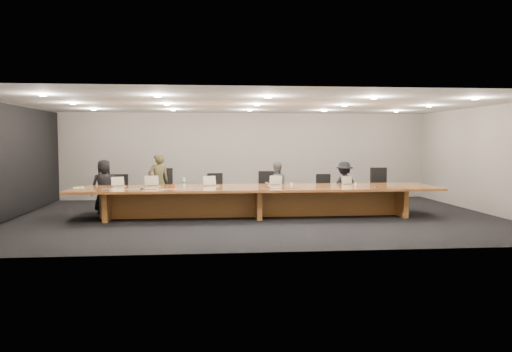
% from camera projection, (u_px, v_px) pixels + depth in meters
% --- Properties ---
extents(ground, '(12.00, 12.00, 0.00)m').
position_uv_depth(ground, '(257.00, 217.00, 12.45)').
color(ground, black).
rests_on(ground, ground).
extents(back_wall, '(12.00, 0.02, 2.80)m').
position_uv_depth(back_wall, '(245.00, 156.00, 16.33)').
color(back_wall, '#B7B0A6').
rests_on(back_wall, ground).
extents(left_wall_panel, '(0.08, 7.84, 2.74)m').
position_uv_depth(left_wall_panel, '(8.00, 163.00, 11.79)').
color(left_wall_panel, black).
rests_on(left_wall_panel, ground).
extents(conference_table, '(9.00, 1.80, 0.75)m').
position_uv_depth(conference_table, '(257.00, 196.00, 12.42)').
color(conference_table, brown).
rests_on(conference_table, ground).
extents(chair_far_left, '(0.58, 0.58, 1.02)m').
position_uv_depth(chair_far_left, '(118.00, 193.00, 13.26)').
color(chair_far_left, black).
rests_on(chair_far_left, ground).
extents(chair_left, '(0.72, 0.72, 1.18)m').
position_uv_depth(chair_left, '(165.00, 190.00, 13.34)').
color(chair_left, black).
rests_on(chair_left, ground).
extents(chair_mid_left, '(0.63, 0.63, 1.03)m').
position_uv_depth(chair_mid_left, '(217.00, 191.00, 13.60)').
color(chair_mid_left, black).
rests_on(chair_mid_left, ground).
extents(chair_mid_right, '(0.62, 0.62, 1.07)m').
position_uv_depth(chair_mid_right, '(266.00, 190.00, 13.76)').
color(chair_mid_right, black).
rests_on(chair_mid_right, ground).
extents(chair_right, '(0.55, 0.55, 0.99)m').
position_uv_depth(chair_right, '(325.00, 191.00, 13.80)').
color(chair_right, black).
rests_on(chair_right, ground).
extents(chair_far_right, '(0.62, 0.62, 1.16)m').
position_uv_depth(chair_far_right, '(382.00, 187.00, 14.10)').
color(chair_far_right, black).
rests_on(chair_far_right, ground).
extents(person_a, '(0.78, 0.61, 1.40)m').
position_uv_depth(person_a, '(104.00, 186.00, 13.17)').
color(person_a, black).
rests_on(person_a, ground).
extents(person_b, '(0.67, 0.55, 1.57)m').
position_uv_depth(person_b, '(159.00, 182.00, 13.30)').
color(person_b, '#39371F').
rests_on(person_b, ground).
extents(person_c, '(0.67, 0.53, 1.33)m').
position_uv_depth(person_c, '(276.00, 186.00, 13.60)').
color(person_c, '#59595B').
rests_on(person_c, ground).
extents(person_d, '(0.91, 0.59, 1.32)m').
position_uv_depth(person_d, '(344.00, 185.00, 13.79)').
color(person_d, black).
rests_on(person_d, ground).
extents(laptop_a, '(0.38, 0.33, 0.25)m').
position_uv_depth(laptop_a, '(119.00, 182.00, 12.47)').
color(laptop_a, '#BCB090').
rests_on(laptop_a, conference_table).
extents(laptop_b, '(0.41, 0.35, 0.28)m').
position_uv_depth(laptop_b, '(153.00, 181.00, 12.54)').
color(laptop_b, tan).
rests_on(laptop_b, conference_table).
extents(laptop_c, '(0.40, 0.34, 0.26)m').
position_uv_depth(laptop_c, '(211.00, 181.00, 12.60)').
color(laptop_c, '#C6B797').
rests_on(laptop_c, conference_table).
extents(laptop_d, '(0.39, 0.33, 0.26)m').
position_uv_depth(laptop_d, '(275.00, 180.00, 12.81)').
color(laptop_d, tan).
rests_on(laptop_d, conference_table).
extents(laptop_e, '(0.33, 0.27, 0.23)m').
position_uv_depth(laptop_e, '(348.00, 180.00, 12.99)').
color(laptop_e, '#BCAA8F').
rests_on(laptop_e, conference_table).
extents(water_bottle, '(0.09, 0.09, 0.23)m').
position_uv_depth(water_bottle, '(184.00, 182.00, 12.37)').
color(water_bottle, silver).
rests_on(water_bottle, conference_table).
extents(amber_mug, '(0.09, 0.09, 0.09)m').
position_uv_depth(amber_mug, '(173.00, 186.00, 12.12)').
color(amber_mug, brown).
rests_on(amber_mug, conference_table).
extents(paper_cup_near, '(0.08, 0.08, 0.08)m').
position_uv_depth(paper_cup_near, '(291.00, 184.00, 12.71)').
color(paper_cup_near, white).
rests_on(paper_cup_near, conference_table).
extents(paper_cup_far, '(0.08, 0.08, 0.08)m').
position_uv_depth(paper_cup_far, '(355.00, 184.00, 12.67)').
color(paper_cup_far, white).
rests_on(paper_cup_far, conference_table).
extents(notepad, '(0.31, 0.28, 0.02)m').
position_uv_depth(notepad, '(79.00, 188.00, 12.12)').
color(notepad, silver).
rests_on(notepad, conference_table).
extents(lime_gadget, '(0.17, 0.11, 0.02)m').
position_uv_depth(lime_gadget, '(79.00, 187.00, 12.13)').
color(lime_gadget, green).
rests_on(lime_gadget, notepad).
extents(av_box, '(0.24, 0.20, 0.03)m').
position_uv_depth(av_box, '(107.00, 190.00, 11.48)').
color(av_box, '#9D9DA1').
rests_on(av_box, conference_table).
extents(mic_left, '(0.14, 0.14, 0.03)m').
position_uv_depth(mic_left, '(142.00, 189.00, 11.79)').
color(mic_left, black).
rests_on(mic_left, conference_table).
extents(mic_center, '(0.16, 0.16, 0.03)m').
position_uv_depth(mic_center, '(268.00, 188.00, 12.03)').
color(mic_center, black).
rests_on(mic_center, conference_table).
extents(mic_right, '(0.13, 0.13, 0.03)m').
position_uv_depth(mic_right, '(376.00, 187.00, 12.12)').
color(mic_right, black).
rests_on(mic_right, conference_table).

